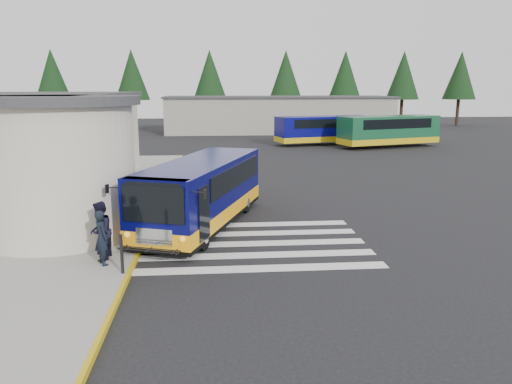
{
  "coord_description": "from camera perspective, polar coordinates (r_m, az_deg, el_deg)",
  "views": [
    {
      "loc": [
        -1.6,
        -17.03,
        5.24
      ],
      "look_at": [
        -0.2,
        -0.5,
        1.74
      ],
      "focal_mm": 35.0,
      "sensor_mm": 36.0,
      "label": 1
    }
  ],
  "objects": [
    {
      "name": "crosswalk",
      "position": [
        17.08,
        -0.91,
        -5.93
      ],
      "size": [
        8.0,
        5.35,
        0.01
      ],
      "color": "silver",
      "rests_on": "ground"
    },
    {
      "name": "pedestrian_a",
      "position": [
        15.18,
        -17.22,
        -5.0
      ],
      "size": [
        0.64,
        0.71,
        1.62
      ],
      "primitive_type": "imported",
      "rotation": [
        0.0,
        0.0,
        2.11
      ],
      "color": "black",
      "rests_on": "sidewalk"
    },
    {
      "name": "pedestrian_b",
      "position": [
        15.59,
        -17.38,
        -4.27
      ],
      "size": [
        0.73,
        0.91,
        1.78
      ],
      "primitive_type": "imported",
      "rotation": [
        0.0,
        0.0,
        -1.64
      ],
      "color": "black",
      "rests_on": "sidewalk"
    },
    {
      "name": "curb_strip",
      "position": [
        21.79,
        -11.15,
        -2.02
      ],
      "size": [
        0.12,
        34.0,
        0.16
      ],
      "primitive_type": "cube",
      "color": "gold",
      "rests_on": "ground"
    },
    {
      "name": "transit_bus",
      "position": [
        19.07,
        -6.2,
        -0.36
      ],
      "size": [
        5.36,
        9.18,
        2.53
      ],
      "rotation": [
        0.0,
        0.0,
        -0.34
      ],
      "color": "#06074C",
      "rests_on": "ground"
    },
    {
      "name": "station_building",
      "position": [
        25.79,
        -25.89,
        4.77
      ],
      "size": [
        12.7,
        18.7,
        4.8
      ],
      "color": "beige",
      "rests_on": "ground"
    },
    {
      "name": "far_bus_a",
      "position": [
        46.84,
        7.62,
        7.18
      ],
      "size": [
        9.07,
        4.57,
        2.25
      ],
      "rotation": [
        0.0,
        0.0,
        1.83
      ],
      "color": "#07085B",
      "rests_on": "ground"
    },
    {
      "name": "ground",
      "position": [
        17.88,
        0.52,
        -5.12
      ],
      "size": [
        140.0,
        140.0,
        0.0
      ],
      "primitive_type": "plane",
      "color": "black",
      "rests_on": "ground"
    },
    {
      "name": "sidewalk",
      "position": [
        22.88,
        -23.57,
        -2.15
      ],
      "size": [
        10.0,
        34.0,
        0.15
      ],
      "primitive_type": "cube",
      "color": "gray",
      "rests_on": "ground"
    },
    {
      "name": "depot_building",
      "position": [
        59.59,
        2.54,
        8.88
      ],
      "size": [
        26.4,
        8.4,
        4.2
      ],
      "color": "gray",
      "rests_on": "ground"
    },
    {
      "name": "tree_line",
      "position": [
        67.5,
        1.94,
        13.2
      ],
      "size": [
        58.4,
        4.4,
        10.0
      ],
      "color": "black",
      "rests_on": "ground"
    },
    {
      "name": "far_bus_b",
      "position": [
        45.92,
        14.93,
        6.89
      ],
      "size": [
        9.55,
        5.25,
        2.37
      ],
      "rotation": [
        0.0,
        0.0,
        1.88
      ],
      "color": "#13482A",
      "rests_on": "ground"
    },
    {
      "name": "bollard",
      "position": [
        14.39,
        -15.1,
        -6.86
      ],
      "size": [
        0.09,
        0.09,
        1.12
      ],
      "primitive_type": "cylinder",
      "color": "black",
      "rests_on": "sidewalk"
    }
  ]
}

